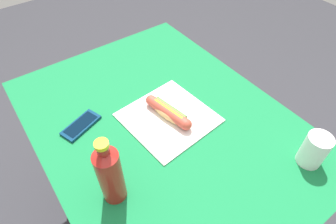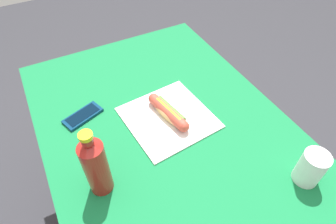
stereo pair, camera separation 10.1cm
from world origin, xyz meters
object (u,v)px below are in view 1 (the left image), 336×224
object	(u,v)px
hot_dog	(168,112)
soda_bottle	(110,174)
drinking_cup	(314,150)
cell_phone	(81,125)

from	to	relation	value
hot_dog	soda_bottle	xyz separation A→B (m)	(0.15, -0.30, 0.08)
soda_bottle	drinking_cup	distance (m)	0.61
cell_phone	drinking_cup	world-z (taller)	drinking_cup
cell_phone	soda_bottle	size ratio (longest dim) A/B	0.63
drinking_cup	soda_bottle	bearing A→B (deg)	-115.27
hot_dog	drinking_cup	xyz separation A→B (m)	(0.41, 0.25, 0.03)
hot_dog	cell_phone	bearing A→B (deg)	-118.22
cell_phone	soda_bottle	distance (m)	0.32
hot_dog	soda_bottle	bearing A→B (deg)	-63.24
hot_dog	soda_bottle	world-z (taller)	soda_bottle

